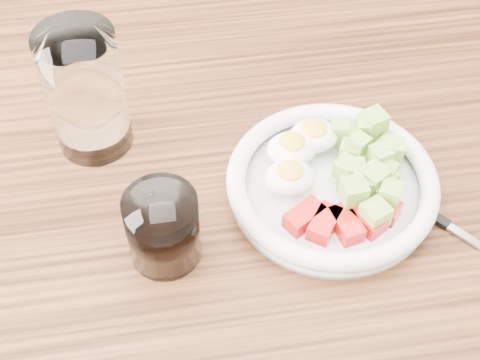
% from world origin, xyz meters
% --- Properties ---
extents(dining_table, '(1.50, 0.90, 0.77)m').
position_xyz_m(dining_table, '(0.00, 0.00, 0.67)').
color(dining_table, brown).
rests_on(dining_table, ground).
extents(bowl, '(0.24, 0.24, 0.06)m').
position_xyz_m(bowl, '(0.09, 0.00, 0.79)').
color(bowl, white).
rests_on(bowl, dining_table).
extents(fork, '(0.12, 0.14, 0.01)m').
position_xyz_m(fork, '(0.20, -0.05, 0.77)').
color(fork, black).
rests_on(fork, dining_table).
extents(water_glass, '(0.09, 0.09, 0.16)m').
position_xyz_m(water_glass, '(-0.17, 0.12, 0.85)').
color(water_glass, white).
rests_on(water_glass, dining_table).
extents(coffee_glass, '(0.07, 0.07, 0.09)m').
position_xyz_m(coffee_glass, '(-0.10, -0.05, 0.81)').
color(coffee_glass, white).
rests_on(coffee_glass, dining_table).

